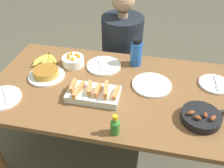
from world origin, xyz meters
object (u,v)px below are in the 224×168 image
Objects in this scene: empty_plate_far_right at (104,66)px; empty_plate_near_front at (215,84)px; empty_plate_far_left at (2,98)px; fruit_bowl_mango at (73,61)px; frittata_plate_center at (46,74)px; banana_bunch at (47,59)px; melon_tray at (94,94)px; skillet at (201,117)px; hot_sauce_bottle at (115,126)px; empty_plate_mid_edge at (152,85)px; water_bottle at (136,52)px; person_figure at (121,62)px.

empty_plate_near_front is at bearing -4.48° from empty_plate_far_right.
fruit_bowl_mango reaches higher than empty_plate_far_left.
frittata_plate_center reaches higher than empty_plate_near_front.
fruit_bowl_mango is (0.32, 0.46, 0.03)m from empty_plate_far_left.
melon_tray reaches higher than banana_bunch.
skillet is 0.51m from hot_sauce_bottle.
melon_tray reaches higher than empty_plate_near_front.
banana_bunch is 0.84m from empty_plate_mid_edge.
empty_plate_far_right is at bearing -160.26° from water_bottle.
empty_plate_near_front is 0.90× the size of empty_plate_far_left.
empty_plate_far_left is (-0.57, -0.14, -0.02)m from melon_tray.
hot_sauce_bottle is at bearing 177.50° from skillet.
skillet is (1.13, -0.40, 0.01)m from banana_bunch.
fruit_bowl_mango is at bearing 126.96° from hot_sauce_bottle.
melon_tray is 0.41m from fruit_bowl_mango.
empty_plate_far_left is 0.93× the size of empty_plate_far_right.
banana_bunch is 0.76× the size of empty_plate_mid_edge.
banana_bunch reaches higher than empty_plate_far_right.
banana_bunch is 0.89m from hot_sauce_bottle.
skillet is at bearing 3.17° from empty_plate_far_left.
banana_bunch is 0.20m from frittata_plate_center.
skillet is at bearing -5.83° from melon_tray.
empty_plate_far_right is (-0.02, 0.36, -0.02)m from melon_tray.
person_figure is (0.29, 0.50, -0.30)m from fruit_bowl_mango.
hot_sauce_bottle reaches higher than empty_plate_near_front.
empty_plate_near_front is 0.81× the size of empty_plate_mid_edge.
banana_bunch is 0.92× the size of water_bottle.
person_figure is (0.44, 0.68, -0.28)m from frittata_plate_center.
frittata_plate_center is 1.19× the size of empty_plate_near_front.
person_figure is (-0.74, 0.54, -0.26)m from empty_plate_near_front.
water_bottle reaches higher than fruit_bowl_mango.
empty_plate_far_left is at bearing -160.37° from empty_plate_mid_edge.
melon_tray is 2.51× the size of hot_sauce_bottle.
frittata_plate_center is 0.71m from hot_sauce_bottle.
person_figure is at bearing 113.63° from water_bottle.
person_figure is at bearing 82.83° from empty_plate_far_right.
frittata_plate_center is 0.34m from empty_plate_far_left.
banana_bunch is 1.53× the size of hot_sauce_bottle.
person_figure is at bearing 97.77° from hot_sauce_bottle.
hot_sauce_bottle is at bearing -9.16° from empty_plate_far_left.
empty_plate_far_right is 1.59× the size of fruit_bowl_mango.
melon_tray is at bearing -151.22° from empty_plate_mid_edge.
melon_tray is 0.28× the size of person_figure.
skillet is 0.28× the size of person_figure.
empty_plate_mid_edge is (0.38, -0.16, -0.00)m from empty_plate_far_right.
fruit_bowl_mango reaches higher than banana_bunch.
fruit_bowl_mango reaches higher than empty_plate_mid_edge.
frittata_plate_center is at bearing -151.21° from empty_plate_far_right.
empty_plate_far_left and empty_plate_far_right have the same top height.
skillet is 0.99m from fruit_bowl_mango.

